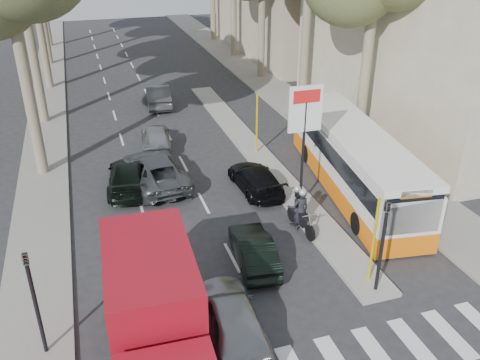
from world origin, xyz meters
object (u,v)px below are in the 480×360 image
Objects in this scene: dark_hatchback at (254,250)px; motorcycle at (299,209)px; silver_hatchback at (231,318)px; city_bus at (354,159)px.

dark_hatchback is 3.19m from motorcycle.
dark_hatchback is at bearing -116.16° from silver_hatchback.
silver_hatchback is 3.92m from dark_hatchback.
motorcycle is (2.61, 1.82, 0.28)m from dark_hatchback.
dark_hatchback is 1.61× the size of motorcycle.
dark_hatchback is at bearing -149.31° from motorcycle.
dark_hatchback is at bearing -139.05° from city_bus.
city_bus is (8.33, 7.63, 0.87)m from silver_hatchback.
motorcycle is (-3.82, -2.38, -0.73)m from city_bus.
city_bus is at bearing -134.56° from silver_hatchback.
dark_hatchback is (1.91, 3.43, -0.14)m from silver_hatchback.
dark_hatchback is 7.74m from city_bus.
city_bus is at bearing 27.80° from motorcycle.
city_bus is 5.18× the size of motorcycle.
city_bus reaches higher than motorcycle.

